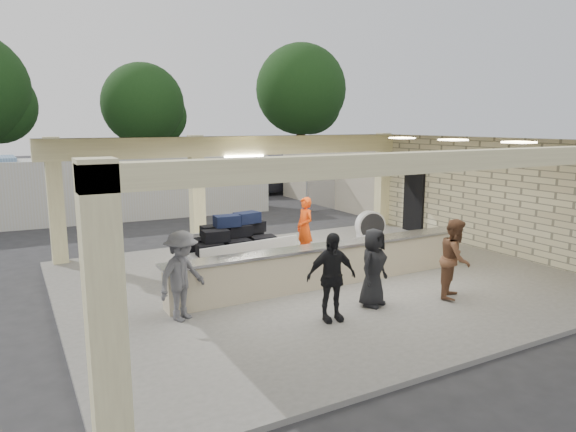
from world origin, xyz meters
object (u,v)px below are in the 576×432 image
car_white_a (349,184)px  passenger_a (455,259)px  drum_fan (370,226)px  car_dark (273,180)px  container_white (131,187)px  luggage_cart (233,243)px  baggage_handler (305,228)px  passenger_b (331,277)px  baggage_counter (331,264)px  passenger_c (182,276)px  passenger_d (373,267)px  car_white_b (370,180)px

car_white_a → passenger_a: bearing=175.8°
drum_fan → car_dark: (2.95, 12.54, 0.10)m
drum_fan → container_white: size_ratio=0.09×
luggage_cart → baggage_handler: bearing=8.0°
luggage_cart → drum_fan: luggage_cart is taller
baggage_handler → passenger_a: passenger_a is taller
passenger_b → container_white: 13.98m
passenger_b → baggage_counter: bearing=64.4°
passenger_a → passenger_b: size_ratio=1.00×
baggage_counter → car_white_a: bearing=52.9°
drum_fan → passenger_c: (-7.27, -3.47, 0.33)m
baggage_handler → container_white: container_white is taller
baggage_handler → passenger_d: (-0.75, -4.08, -0.04)m
baggage_counter → passenger_c: bearing=-172.5°
passenger_d → container_white: bearing=75.0°
baggage_counter → passenger_b: bearing=-123.6°
baggage_handler → container_white: bearing=-165.3°
luggage_cart → drum_fan: size_ratio=2.70×
passenger_b → car_white_b: size_ratio=0.40×
baggage_counter → car_white_b: 17.92m
car_white_b → passenger_a: bearing=145.2°
passenger_a → passenger_d: 1.95m
baggage_counter → container_white: size_ratio=0.71×
container_white → car_white_a: bearing=7.6°
drum_fan → passenger_d: passenger_d is taller
baggage_handler → passenger_b: passenger_b is taller
passenger_d → baggage_handler: bearing=56.0°
car_white_b → car_dark: bearing=67.2°
luggage_cart → baggage_counter: bearing=-52.3°
drum_fan → baggage_handler: size_ratio=0.60×
car_dark → baggage_handler: bearing=154.1°
luggage_cart → car_white_b: luggage_cart is taller
passenger_c → container_white: bearing=52.8°
car_dark → container_white: container_white is taller
luggage_cart → car_white_b: (13.44, 11.74, -0.24)m
passenger_d → car_white_b: (11.75, 15.23, -0.24)m
car_white_a → car_white_b: size_ratio=1.06×
passenger_c → passenger_d: (3.76, -1.15, -0.06)m
luggage_cart → passenger_b: bearing=-88.8°
passenger_c → car_white_a: 18.99m
passenger_a → car_white_b: passenger_a is taller
baggage_counter → passenger_b: size_ratio=4.68×
passenger_c → car_white_a: passenger_c is taller
passenger_c → container_white: container_white is taller
car_dark → drum_fan: bearing=164.5°
baggage_counter → drum_fan: drum_fan is taller
passenger_b → passenger_d: passenger_b is taller
luggage_cart → car_dark: size_ratio=0.62×
passenger_a → container_white: size_ratio=0.15×
baggage_counter → container_white: bearing=99.9°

